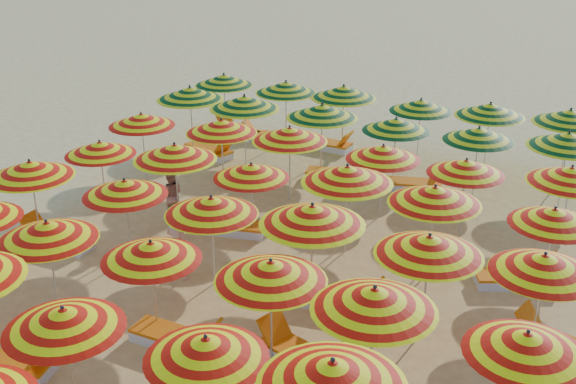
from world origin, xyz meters
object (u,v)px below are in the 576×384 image
(umbrella_16, at_px, (374,299))
(umbrella_27, at_px, (347,175))
(umbrella_8, at_px, (64,319))
(umbrella_21, at_px, (312,215))
(umbrella_28, at_px, (435,195))
(lounger_19, at_px, (327,144))
(umbrella_18, at_px, (30,169))
(umbrella_26, at_px, (251,171))
(umbrella_23, at_px, (544,264))
(lounger_15, at_px, (338,175))
(umbrella_41, at_px, (568,140))
(lounger_17, at_px, (237,131))
(lounger_12, at_px, (229,227))
(umbrella_37, at_px, (244,103))
(lounger_10, at_px, (340,300))
(umbrella_35, at_px, (571,175))
(umbrella_44, at_px, (344,92))
(umbrella_39, at_px, (396,125))
(umbrella_24, at_px, (100,148))
(lounger_16, at_px, (411,184))
(umbrella_10, at_px, (332,374))
(umbrella_30, at_px, (141,120))
(beachgoer_b, at_px, (171,195))
(umbrella_47, at_px, (570,117))
(umbrella_32, at_px, (290,134))
(umbrella_31, at_px, (221,127))
(lounger_11, at_px, (561,346))
(lounger_18, at_px, (268,136))
(umbrella_22, at_px, (429,246))
(beachgoer_a, at_px, (178,245))
(umbrella_34, at_px, (466,167))
(umbrella_19, at_px, (125,188))
(umbrella_45, at_px, (421,106))
(umbrella_13, at_px, (47,231))
(umbrella_36, at_px, (190,93))
(lounger_4, at_px, (7,365))
(umbrella_17, at_px, (527,343))
(umbrella_46, at_px, (490,110))
(umbrella_38, at_px, (322,111))
(umbrella_14, at_px, (151,251))
(lounger_13, at_px, (518,279))
(umbrella_15, at_px, (271,271))
(umbrella_29, at_px, (554,217))
(lounger_9, at_px, (56,240))
(umbrella_42, at_px, (224,80))
(umbrella_20, at_px, (211,206))
(lounger_14, at_px, (210,151))
(umbrella_9, at_px, (206,348))
(umbrella_25, at_px, (175,152))
(umbrella_43, at_px, (286,87))

(umbrella_16, relative_size, umbrella_27, 0.85)
(umbrella_8, height_order, umbrella_21, umbrella_21)
(umbrella_28, height_order, lounger_19, umbrella_28)
(umbrella_18, distance_m, umbrella_26, 5.02)
(umbrella_23, relative_size, lounger_15, 1.19)
(umbrella_41, height_order, lounger_17, umbrella_41)
(umbrella_18, relative_size, lounger_12, 1.21)
(umbrella_37, distance_m, lounger_10, 8.56)
(umbrella_8, height_order, umbrella_35, umbrella_35)
(umbrella_44, bearing_deg, umbrella_39, -42.30)
(umbrella_24, relative_size, lounger_16, 1.10)
(umbrella_18, xyz_separation_m, lounger_10, (7.48, 0.10, -1.69))
(umbrella_10, xyz_separation_m, umbrella_30, (-8.93, 8.82, -0.17))
(umbrella_16, height_order, beachgoer_b, umbrella_16)
(umbrella_8, bearing_deg, umbrella_47, 64.80)
(umbrella_32, bearing_deg, umbrella_44, 90.34)
(umbrella_26, distance_m, umbrella_31, 3.07)
(umbrella_39, bearing_deg, umbrella_37, -176.40)
(lounger_11, distance_m, beachgoer_b, 9.70)
(lounger_18, distance_m, lounger_19, 2.06)
(umbrella_22, bearing_deg, beachgoer_a, -179.83)
(umbrella_34, bearing_deg, lounger_15, 152.13)
(umbrella_19, distance_m, umbrella_45, 9.82)
(lounger_11, bearing_deg, umbrella_13, 31.84)
(umbrella_36, relative_size, lounger_4, 1.50)
(umbrella_17, bearing_deg, umbrella_46, 101.56)
(lounger_18, bearing_deg, lounger_4, 81.22)
(lounger_16, bearing_deg, umbrella_27, -110.37)
(umbrella_19, height_order, umbrella_38, umbrella_38)
(umbrella_14, height_order, lounger_13, umbrella_14)
(umbrella_15, height_order, umbrella_41, umbrella_41)
(umbrella_14, height_order, lounger_4, umbrella_14)
(umbrella_8, height_order, umbrella_45, umbrella_45)
(umbrella_29, bearing_deg, lounger_19, 138.42)
(umbrella_29, height_order, lounger_9, umbrella_29)
(umbrella_42, bearing_deg, umbrella_24, -88.86)
(umbrella_39, bearing_deg, umbrella_38, -175.89)
(umbrella_46, bearing_deg, umbrella_27, -107.65)
(umbrella_21, height_order, umbrella_46, umbrella_21)
(umbrella_16, height_order, umbrella_20, umbrella_16)
(umbrella_18, distance_m, lounger_19, 9.80)
(umbrella_8, relative_size, lounger_19, 1.29)
(umbrella_13, relative_size, lounger_19, 1.31)
(umbrella_36, distance_m, lounger_12, 6.16)
(lounger_14, bearing_deg, lounger_18, 81.77)
(umbrella_38, bearing_deg, umbrella_24, -133.42)
(umbrella_9, xyz_separation_m, umbrella_37, (-4.81, 10.84, 0.23))
(umbrella_25, bearing_deg, umbrella_43, 90.37)
(umbrella_45, xyz_separation_m, beachgoer_a, (-2.90, -9.11, -0.96))
(lounger_14, xyz_separation_m, lounger_17, (-0.14, 2.13, 0.00))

